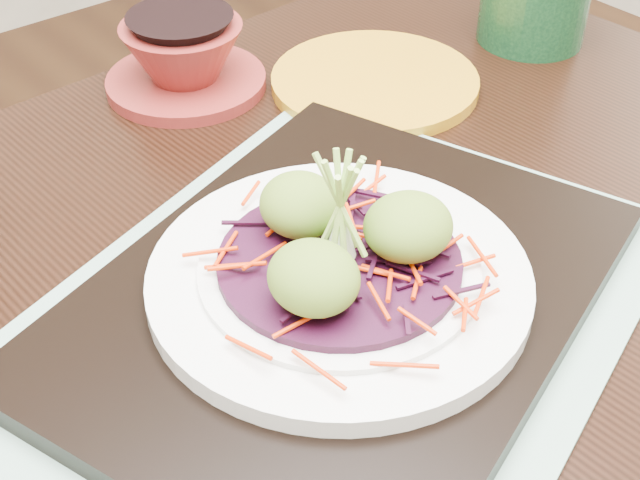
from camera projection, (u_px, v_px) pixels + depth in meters
dining_table at (282, 387)px, 0.68m from camera, size 1.13×0.78×0.69m
placemat at (339, 308)px, 0.61m from camera, size 0.54×0.48×0.00m
serving_tray at (339, 296)px, 0.60m from camera, size 0.47×0.40×0.02m
white_plate at (339, 277)px, 0.59m from camera, size 0.26×0.26×0.02m
cabbage_bed at (339, 262)px, 0.58m from camera, size 0.16×0.16×0.01m
carrot_julienne at (340, 253)px, 0.58m from camera, size 0.20×0.20×0.01m
guacamole_scoops at (341, 235)px, 0.57m from camera, size 0.14×0.12×0.04m
scallion_garnish at (340, 210)px, 0.56m from camera, size 0.06×0.06×0.09m
terracotta_bowl_set at (184, 60)px, 0.83m from camera, size 0.19×0.19×0.06m
yellow_plate at (375, 82)px, 0.85m from camera, size 0.23×0.23×0.01m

